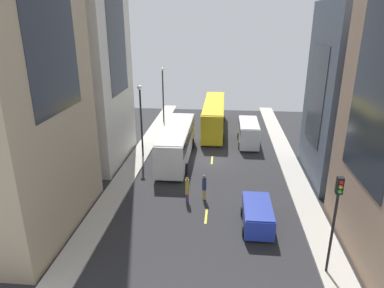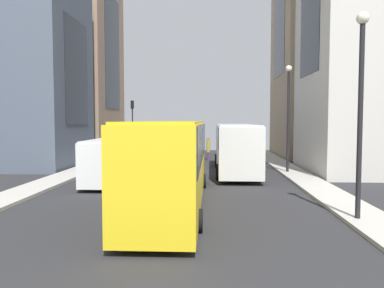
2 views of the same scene
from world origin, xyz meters
TOP-DOWN VIEW (x-y plane):
  - ground_plane at (0.00, 0.00)m, footprint 40.86×40.86m
  - sidewalk_west at (-7.49, 0.00)m, footprint 1.88×44.00m
  - sidewalk_east at (7.49, 0.00)m, footprint 1.88×44.00m
  - lane_stripe_1 at (0.00, -10.50)m, footprint 0.16×2.00m
  - lane_stripe_2 at (0.00, 0.00)m, footprint 0.16×2.00m
  - lane_stripe_3 at (0.00, 10.50)m, footprint 0.16×2.00m
  - lane_stripe_4 at (0.00, 21.00)m, footprint 0.16×2.00m
  - building_east_1 at (13.58, -2.86)m, footprint 9.99×8.62m
  - city_bus_white at (-3.52, -0.06)m, footprint 2.80×11.06m
  - streetcar_yellow at (-0.20, 10.12)m, footprint 2.70×13.19m
  - delivery_van_white at (3.84, 5.18)m, footprint 2.25×5.65m
  - car_blue_0 at (3.50, -11.42)m, footprint 2.08×4.07m
  - pedestrian_crossing_mid at (-0.30, -8.05)m, footprint 0.32×0.32m
  - pedestrian_crossing_near at (-1.56, -8.59)m, footprint 0.30×0.30m
  - traffic_light_near_corner at (6.95, -15.79)m, footprint 0.32×0.44m
  - streetlamp_near at (-7.05, 12.73)m, footprint 0.44×0.44m
  - streetlamp_far at (-7.05, 0.22)m, footprint 0.44×0.44m

SIDE VIEW (x-z plane):
  - ground_plane at x=0.00m, z-range 0.00..0.00m
  - lane_stripe_1 at x=0.00m, z-range 0.00..0.01m
  - lane_stripe_2 at x=0.00m, z-range 0.00..0.01m
  - lane_stripe_3 at x=0.00m, z-range 0.00..0.01m
  - lane_stripe_4 at x=0.00m, z-range 0.00..0.01m
  - sidewalk_west at x=-7.49m, z-range 0.00..0.15m
  - sidewalk_east at x=7.49m, z-range 0.00..0.15m
  - car_blue_0 at x=3.50m, z-range 0.14..1.74m
  - pedestrian_crossing_near at x=-1.56m, z-range 0.07..2.15m
  - pedestrian_crossing_mid at x=-0.30m, z-range 0.08..2.16m
  - delivery_van_white at x=3.84m, z-range 0.22..2.80m
  - city_bus_white at x=-3.52m, z-range 0.33..3.68m
  - streetcar_yellow at x=-0.20m, z-range 0.33..3.92m
  - traffic_light_near_corner at x=6.95m, z-range 1.28..6.98m
  - streetlamp_far at x=-7.05m, z-range 0.95..8.15m
  - streetlamp_near at x=-7.05m, z-range 0.95..8.18m
  - building_east_1 at x=13.58m, z-range 0.00..14.72m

